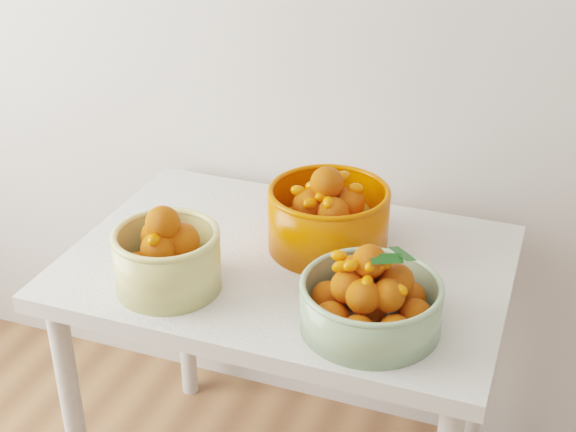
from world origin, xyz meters
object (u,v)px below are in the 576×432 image
table (288,294)px  bowl_cream (167,257)px  bowl_orange (328,217)px  bowl_green (371,300)px

table → bowl_cream: 0.33m
table → bowl_orange: size_ratio=3.39×
table → bowl_green: bearing=-37.6°
bowl_green → bowl_cream: bearing=-178.9°
bowl_cream → bowl_orange: bearing=46.3°
bowl_cream → bowl_orange: bowl_orange is taller
bowl_green → bowl_orange: size_ratio=1.26×
bowl_orange → bowl_cream: bearing=-133.7°
bowl_cream → bowl_orange: (0.27, 0.28, 0.01)m
bowl_cream → bowl_green: bowl_cream is taller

